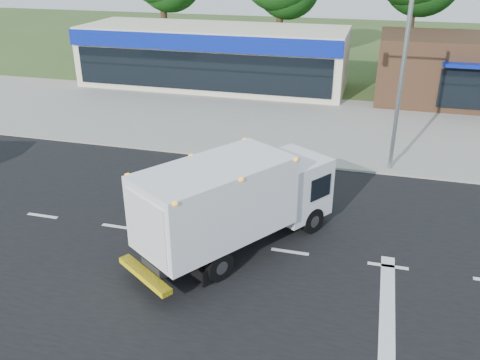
# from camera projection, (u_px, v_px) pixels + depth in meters

# --- Properties ---
(ground) EXTENTS (120.00, 120.00, 0.00)m
(ground) POSITION_uv_depth(u_px,v_px,m) (290.00, 252.00, 16.06)
(ground) COLOR #385123
(ground) RESTS_ON ground
(road_asphalt) EXTENTS (60.00, 14.00, 0.02)m
(road_asphalt) POSITION_uv_depth(u_px,v_px,m) (290.00, 252.00, 16.06)
(road_asphalt) COLOR black
(road_asphalt) RESTS_ON ground
(sidewalk) EXTENTS (60.00, 2.40, 0.12)m
(sidewalk) POSITION_uv_depth(u_px,v_px,m) (322.00, 157.00, 23.23)
(sidewalk) COLOR gray
(sidewalk) RESTS_ON ground
(parking_apron) EXTENTS (60.00, 9.00, 0.02)m
(parking_apron) POSITION_uv_depth(u_px,v_px,m) (334.00, 120.00, 28.34)
(parking_apron) COLOR gray
(parking_apron) RESTS_ON ground
(lane_markings) EXTENTS (55.20, 7.00, 0.01)m
(lane_markings) POSITION_uv_depth(u_px,v_px,m) (328.00, 283.00, 14.55)
(lane_markings) COLOR silver
(lane_markings) RESTS_ON road_asphalt
(ems_box_truck) EXTENTS (5.64, 7.02, 3.10)m
(ems_box_truck) POSITION_uv_depth(u_px,v_px,m) (235.00, 199.00, 15.51)
(ems_box_truck) COLOR black
(ems_box_truck) RESTS_ON ground
(emergency_worker) EXTENTS (0.80, 0.75, 1.95)m
(emergency_worker) POSITION_uv_depth(u_px,v_px,m) (178.00, 228.00, 15.55)
(emergency_worker) COLOR tan
(emergency_worker) RESTS_ON ground
(retail_strip_mall) EXTENTS (18.00, 6.20, 4.00)m
(retail_strip_mall) POSITION_uv_depth(u_px,v_px,m) (213.00, 56.00, 34.87)
(retail_strip_mall) COLOR beige
(retail_strip_mall) RESTS_ON ground
(brown_storefront) EXTENTS (10.00, 6.70, 4.00)m
(brown_storefront) POSITION_uv_depth(u_px,v_px,m) (462.00, 70.00, 31.08)
(brown_storefront) COLOR #382316
(brown_storefront) RESTS_ON ground
(traffic_signal_pole) EXTENTS (3.51, 0.25, 8.00)m
(traffic_signal_pole) POSITION_uv_depth(u_px,v_px,m) (387.00, 55.00, 20.12)
(traffic_signal_pole) COLOR gray
(traffic_signal_pole) RESTS_ON ground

